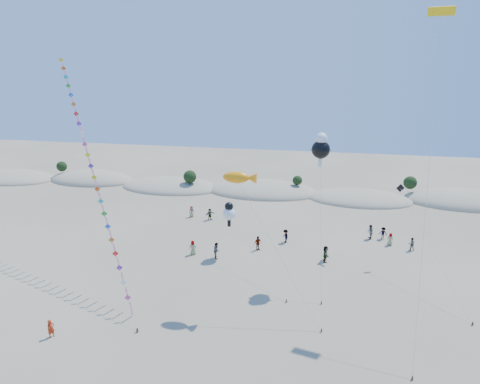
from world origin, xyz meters
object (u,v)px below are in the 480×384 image
fish_kite (240,178)px  parafoil_kite (441,21)px  kite_train (90,163)px  flyer_foreground (51,329)px

fish_kite → parafoil_kite: parafoil_kite is taller
kite_train → parafoil_kite: parafoil_kite is taller
fish_kite → flyer_foreground: 19.33m
kite_train → fish_kite: kite_train is taller
fish_kite → kite_train: bearing=168.5°
parafoil_kite → flyer_foreground: (-28.87, -12.94, -23.16)m
parafoil_kite → flyer_foreground: bearing=-155.8°
kite_train → fish_kite: (15.82, -3.21, 0.22)m
parafoil_kite → flyer_foreground: size_ratio=16.25×
fish_kite → flyer_foreground: (-13.61, -8.53, -10.75)m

